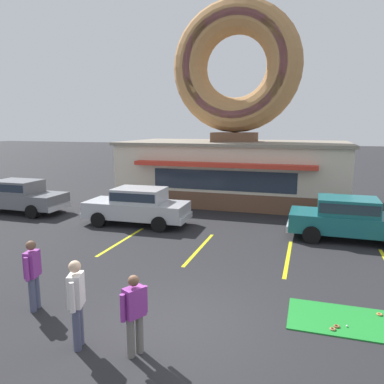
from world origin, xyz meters
TOP-DOWN VIEW (x-y plane):
  - ground_plane at (0.00, 0.00)m, footprint 160.00×160.00m
  - donut_shop_building at (-1.64, 13.94)m, footprint 12.30×6.75m
  - mini_donut_near_left at (3.09, 0.75)m, footprint 0.13×0.13m
  - mini_donut_mid_centre at (4.13, 1.72)m, footprint 0.13×0.13m
  - mini_donut_far_left at (3.18, 0.89)m, footprint 0.13×0.13m
  - golf_ball at (3.39, 0.96)m, footprint 0.04×0.04m
  - car_grey at (-11.07, 7.72)m, footprint 4.57×2.00m
  - car_silver at (-4.53, 7.37)m, footprint 4.61×2.08m
  - car_teal at (3.99, 7.68)m, footprint 4.59×2.04m
  - pedestrian_blue_sweater_man at (-0.48, -1.22)m, footprint 0.39×0.54m
  - pedestrian_hooded_kid at (-3.48, -0.33)m, footprint 0.32×0.58m
  - pedestrian_leather_jacket_man at (-1.63, -1.33)m, footprint 0.35×0.57m
  - trash_bin at (4.58, 10.93)m, footprint 0.57×0.57m
  - parking_stripe_far_left at (-4.06, 5.00)m, footprint 0.12×3.60m
  - parking_stripe_left at (-1.06, 5.00)m, footprint 0.12×3.60m
  - parking_stripe_mid_left at (1.94, 5.00)m, footprint 0.12×3.60m

SIDE VIEW (x-z plane):
  - ground_plane at x=0.00m, z-range 0.00..0.00m
  - parking_stripe_far_left at x=-4.06m, z-range 0.00..0.01m
  - parking_stripe_left at x=-1.06m, z-range 0.00..0.01m
  - parking_stripe_mid_left at x=1.94m, z-range 0.00..0.01m
  - mini_donut_near_left at x=3.09m, z-range 0.03..0.07m
  - mini_donut_mid_centre at x=4.13m, z-range 0.03..0.07m
  - mini_donut_far_left at x=3.18m, z-range 0.03..0.07m
  - golf_ball at x=3.39m, z-range 0.03..0.07m
  - trash_bin at x=4.58m, z-range 0.01..0.99m
  - pedestrian_blue_sweater_man at x=-0.48m, z-range 0.08..1.64m
  - car_grey at x=-11.07m, z-range 0.07..1.67m
  - car_silver at x=-4.53m, z-range 0.07..1.67m
  - car_teal at x=3.99m, z-range 0.07..1.67m
  - pedestrian_hooded_kid at x=-3.48m, z-range 0.09..1.75m
  - pedestrian_leather_jacket_man at x=-1.63m, z-range 0.10..1.86m
  - donut_shop_building at x=-1.64m, z-range -1.74..9.22m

